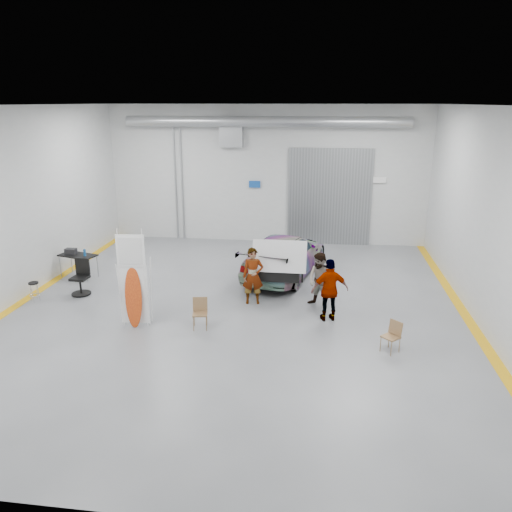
# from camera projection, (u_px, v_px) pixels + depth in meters

# --- Properties ---
(ground) EXTENTS (16.00, 16.00, 0.00)m
(ground) POSITION_uv_depth(u_px,v_px,m) (236.00, 310.00, 15.21)
(ground) COLOR slate
(ground) RESTS_ON ground
(room_shell) EXTENTS (14.02, 16.18, 6.01)m
(room_shell) POSITION_uv_depth(u_px,v_px,m) (253.00, 167.00, 16.08)
(room_shell) COLOR #B1B3B6
(room_shell) RESTS_ON ground
(sedan_car) EXTENTS (3.20, 5.44, 1.48)m
(sedan_car) POSITION_uv_depth(u_px,v_px,m) (284.00, 255.00, 18.20)
(sedan_car) COLOR white
(sedan_car) RESTS_ON ground
(person_a) EXTENTS (0.72, 0.54, 1.80)m
(person_a) POSITION_uv_depth(u_px,v_px,m) (253.00, 276.00, 15.51)
(person_a) COLOR #90674E
(person_a) RESTS_ON ground
(person_b) EXTENTS (1.06, 1.00, 1.72)m
(person_b) POSITION_uv_depth(u_px,v_px,m) (320.00, 280.00, 15.25)
(person_b) COLOR slate
(person_b) RESTS_ON ground
(person_c) EXTENTS (1.16, 0.71, 1.86)m
(person_c) POSITION_uv_depth(u_px,v_px,m) (330.00, 290.00, 14.27)
(person_c) COLOR olive
(person_c) RESTS_ON ground
(surfboard_display) EXTENTS (0.80, 0.27, 2.84)m
(surfboard_display) POSITION_uv_depth(u_px,v_px,m) (132.00, 288.00, 13.80)
(surfboard_display) COLOR white
(surfboard_display) RESTS_ON ground
(folding_chair_near) EXTENTS (0.48, 0.50, 0.86)m
(folding_chair_near) POSITION_uv_depth(u_px,v_px,m) (200.00, 319.00, 13.94)
(folding_chair_near) COLOR brown
(folding_chair_near) RESTS_ON ground
(folding_chair_far) EXTENTS (0.53, 0.61, 0.81)m
(folding_chair_far) POSITION_uv_depth(u_px,v_px,m) (390.00, 343.00, 12.62)
(folding_chair_far) COLOR brown
(folding_chair_far) RESTS_ON ground
(shop_stool) EXTENTS (0.32, 0.32, 0.63)m
(shop_stool) POSITION_uv_depth(u_px,v_px,m) (35.00, 292.00, 15.83)
(shop_stool) COLOR black
(shop_stool) RESTS_ON ground
(work_table) EXTENTS (1.47, 1.01, 1.09)m
(work_table) POSITION_uv_depth(u_px,v_px,m) (76.00, 255.00, 17.88)
(work_table) COLOR gray
(work_table) RESTS_ON ground
(office_chair) EXTENTS (0.63, 0.63, 1.17)m
(office_chair) POSITION_uv_depth(u_px,v_px,m) (81.00, 279.00, 16.35)
(office_chair) COLOR black
(office_chair) RESTS_ON ground
(trunk_lid) EXTENTS (1.72, 1.05, 0.04)m
(trunk_lid) POSITION_uv_depth(u_px,v_px,m) (279.00, 253.00, 15.80)
(trunk_lid) COLOR silver
(trunk_lid) RESTS_ON sedan_car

